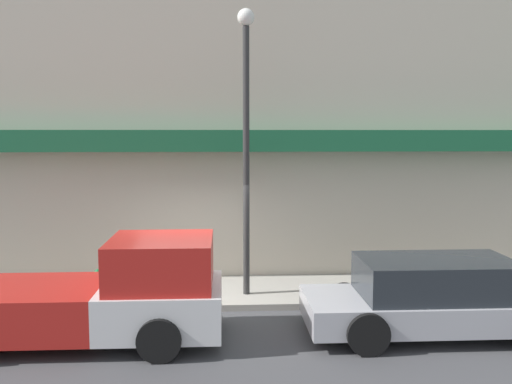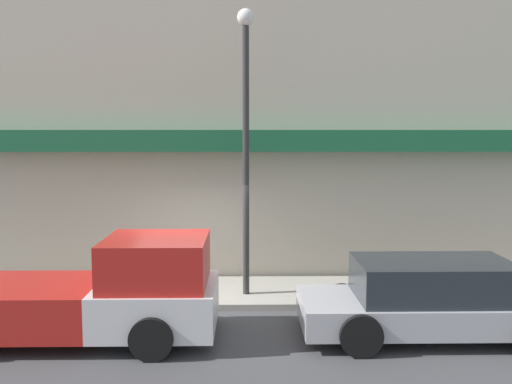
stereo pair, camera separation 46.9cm
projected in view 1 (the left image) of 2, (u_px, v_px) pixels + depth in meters
ground_plane at (198, 312)px, 11.50m from camera, size 80.00×80.00×0.00m
sidewalk at (200, 292)px, 12.68m from camera, size 36.00×2.40×0.13m
building at (203, 107)px, 14.91m from camera, size 19.80×3.80×10.17m
pickup_truck at (93, 297)px, 9.82m from camera, size 5.15×2.17×1.80m
parked_car at (435, 297)px, 10.17m from camera, size 4.66×2.00×1.37m
fire_hydrant at (99, 283)px, 12.03m from camera, size 0.20×0.20×0.61m
street_lamp at (246, 121)px, 11.95m from camera, size 0.36×0.36×6.02m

